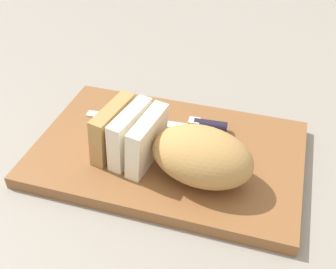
% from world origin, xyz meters
% --- Properties ---
extents(ground_plane, '(3.00, 3.00, 0.00)m').
position_xyz_m(ground_plane, '(0.00, 0.00, 0.00)').
color(ground_plane, gray).
extents(cutting_board, '(0.45, 0.29, 0.02)m').
position_xyz_m(cutting_board, '(0.00, 0.00, 0.01)').
color(cutting_board, brown).
rests_on(cutting_board, ground_plane).
extents(bread_loaf, '(0.27, 0.14, 0.09)m').
position_xyz_m(bread_loaf, '(-0.03, 0.05, 0.07)').
color(bread_loaf, tan).
rests_on(bread_loaf, cutting_board).
extents(bread_knife, '(0.27, 0.04, 0.02)m').
position_xyz_m(bread_knife, '(-0.02, -0.07, 0.03)').
color(bread_knife, silver).
rests_on(bread_knife, cutting_board).
extents(crumb_near_knife, '(0.00, 0.00, 0.00)m').
position_xyz_m(crumb_near_knife, '(-0.05, -0.04, 0.02)').
color(crumb_near_knife, tan).
rests_on(crumb_near_knife, cutting_board).
extents(crumb_near_loaf, '(0.00, 0.00, 0.00)m').
position_xyz_m(crumb_near_loaf, '(-0.06, 0.05, 0.02)').
color(crumb_near_loaf, tan).
rests_on(crumb_near_loaf, cutting_board).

